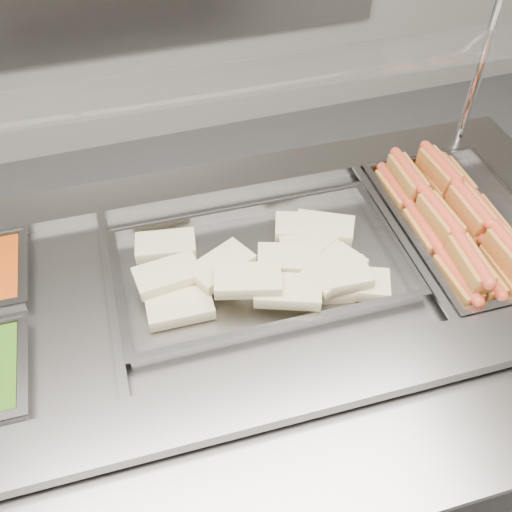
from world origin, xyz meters
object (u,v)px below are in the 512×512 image
object	(u,v)px
sneeze_guard	(208,85)
pan_wraps	(260,269)
pan_hotdogs	(463,231)
steam_counter	(240,368)

from	to	relation	value
sneeze_guard	pan_wraps	xyz separation A→B (m)	(0.06, -0.24, -0.42)
sneeze_guard	pan_hotdogs	xyz separation A→B (m)	(0.66, -0.26, -0.44)
sneeze_guard	pan_wraps	distance (m)	0.49
pan_hotdogs	steam_counter	bearing A→B (deg)	177.88
pan_hotdogs	pan_wraps	xyz separation A→B (m)	(-0.61, 0.02, 0.02)
steam_counter	sneeze_guard	distance (m)	0.91
sneeze_guard	pan_wraps	bearing A→B (deg)	-76.78
pan_hotdogs	pan_wraps	bearing A→B (deg)	177.88
pan_hotdogs	pan_wraps	world-z (taller)	same
steam_counter	sneeze_guard	bearing A→B (deg)	87.88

